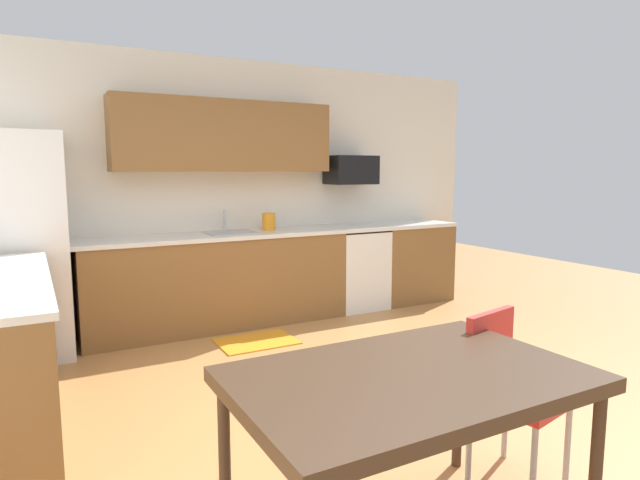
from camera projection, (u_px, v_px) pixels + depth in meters
ground_plane at (391, 403)px, 3.62m from camera, size 12.00×12.00×0.00m
wall_back at (246, 190)px, 5.75m from camera, size 5.80×0.10×2.70m
cabinet_run_back at (219, 282)px, 5.35m from camera, size 2.61×0.60×0.90m
cabinet_run_back_right at (409, 263)px, 6.48m from camera, size 0.94×0.60×0.90m
countertop_back at (259, 233)px, 5.50m from camera, size 4.80×0.64×0.04m
upper_cabinets_back at (225, 136)px, 5.35m from camera, size 2.20×0.34×0.70m
refrigerator at (16, 247)px, 4.40m from camera, size 0.76×0.70×1.87m
oven_range at (355, 268)px, 6.12m from camera, size 0.60×0.60×0.91m
microwave at (351, 170)px, 6.06m from camera, size 0.54×0.36×0.32m
sink_basin at (231, 239)px, 5.36m from camera, size 0.48×0.40×0.14m
sink_faucet at (224, 222)px, 5.50m from camera, size 0.02×0.02×0.24m
dining_table at (409, 387)px, 2.13m from camera, size 1.40×0.90×0.77m
chair_near_table at (508, 383)px, 2.69m from camera, size 0.47×0.47×0.85m
floor_mat at (256, 341)px, 4.91m from camera, size 0.70×0.50×0.01m
kettle at (269, 223)px, 5.59m from camera, size 0.14×0.14×0.20m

